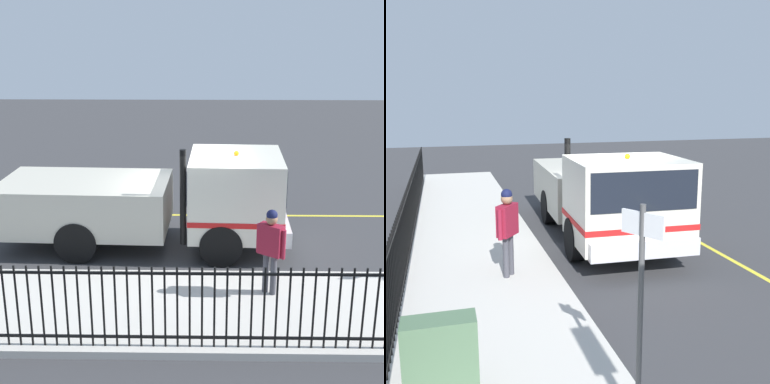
# 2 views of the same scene
# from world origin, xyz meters

# --- Properties ---
(ground_plane) EXTENTS (52.00, 52.00, 0.00)m
(ground_plane) POSITION_xyz_m (0.00, 0.00, 0.00)
(ground_plane) COLOR #38383A
(ground_plane) RESTS_ON ground
(sidewalk_slab) EXTENTS (3.12, 23.64, 0.14)m
(sidewalk_slab) POSITION_xyz_m (3.11, 0.00, 0.07)
(sidewalk_slab) COLOR beige
(sidewalk_slab) RESTS_ON ground
(lane_marking) EXTENTS (0.12, 21.27, 0.01)m
(lane_marking) POSITION_xyz_m (-2.39, 0.00, 0.00)
(lane_marking) COLOR yellow
(lane_marking) RESTS_ON ground
(work_truck) EXTENTS (2.67, 6.89, 2.63)m
(work_truck) POSITION_xyz_m (-0.16, -0.51, 1.24)
(work_truck) COLOR silver
(work_truck) RESTS_ON ground
(worker_standing) EXTENTS (0.47, 0.52, 1.72)m
(worker_standing) POSITION_xyz_m (2.55, 1.61, 1.19)
(worker_standing) COLOR maroon
(worker_standing) RESTS_ON sidewalk_slab
(iron_fence) EXTENTS (0.04, 20.13, 1.42)m
(iron_fence) POSITION_xyz_m (4.48, -0.00, 0.86)
(iron_fence) COLOR black
(iron_fence) RESTS_ON sidewalk_slab
(traffic_cone) EXTENTS (0.43, 0.43, 0.61)m
(traffic_cone) POSITION_xyz_m (-2.21, -4.29, 0.31)
(traffic_cone) COLOR orange
(traffic_cone) RESTS_ON ground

